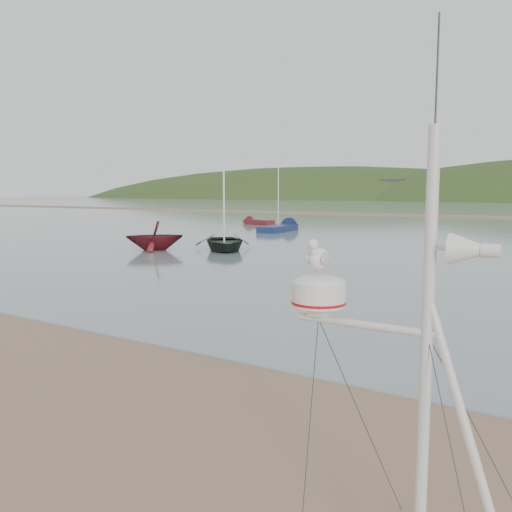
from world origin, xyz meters
The scene contains 6 objects.
ground centered at (0.00, 0.00, 0.00)m, with size 560.00×560.00×0.00m, color #7F6149.
mast_rig centered at (4.53, -0.19, 1.13)m, with size 2.07×2.21×4.66m.
boat_dark centered at (-12.21, 20.02, 2.27)m, with size 3.18×0.92×4.46m, color black.
boat_red centered at (-15.52, 17.94, 1.60)m, with size 2.69×1.64×3.12m, color #59141A.
sailboat_blue_near centered at (-17.19, 35.76, 0.30)m, with size 2.35×6.71×6.55m.
dinghy_red_far centered at (-24.17, 41.27, 0.29)m, with size 4.78×2.62×1.14m.
Camera 1 is at (5.72, -4.41, 3.33)m, focal length 38.00 mm.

